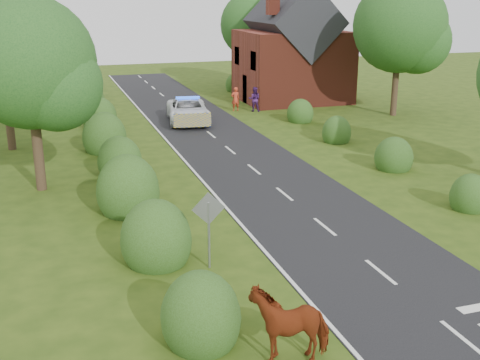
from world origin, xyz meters
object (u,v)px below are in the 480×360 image
object	(u,v)px
pedestrian_purple	(254,99)
cow	(289,326)
police_van	(188,111)
pedestrian_red	(235,99)
road_sign	(209,219)

from	to	relation	value
pedestrian_purple	cow	bearing A→B (deg)	95.36
police_van	pedestrian_red	world-z (taller)	pedestrian_red
road_sign	pedestrian_purple	world-z (taller)	road_sign
cow	police_van	bearing A→B (deg)	179.91
cow	pedestrian_red	xyz separation A→B (m)	(8.25, 30.28, 0.12)
police_van	pedestrian_red	xyz separation A→B (m)	(4.26, 2.90, 0.09)
cow	pedestrian_red	bearing A→B (deg)	172.96
road_sign	pedestrian_red	bearing A→B (deg)	70.63
road_sign	police_van	xyz separation A→B (m)	(4.55, 22.16, -0.86)
cow	pedestrian_purple	world-z (taller)	pedestrian_purple
road_sign	cow	xyz separation A→B (m)	(0.56, -5.23, -0.89)
road_sign	police_van	bearing A→B (deg)	78.40
pedestrian_red	pedestrian_purple	distance (m)	1.41
pedestrian_red	road_sign	bearing A→B (deg)	69.23
pedestrian_purple	pedestrian_red	bearing A→B (deg)	-3.40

